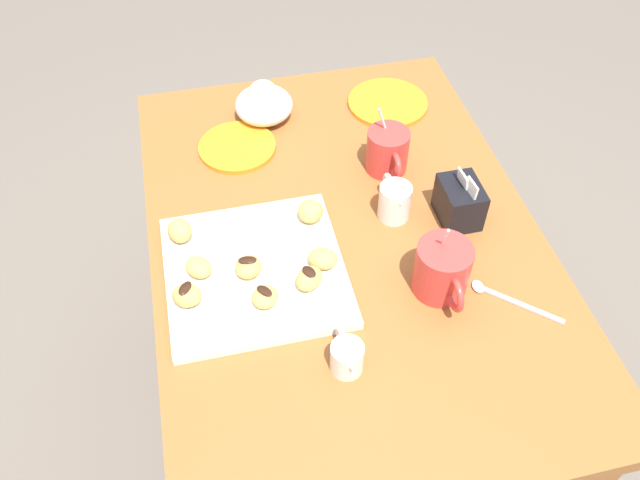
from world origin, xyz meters
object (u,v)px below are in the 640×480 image
(beignet_4, at_px, (311,211))
(beignet_5, at_px, (265,297))
(beignet_0, at_px, (198,267))
(beignet_6, at_px, (187,295))
(beignet_7, at_px, (180,231))
(beignet_1, at_px, (323,259))
(sugar_caddy, at_px, (459,202))
(cream_pitcher_white, at_px, (394,200))
(coffee_mug_red_right, at_px, (443,268))
(pastry_plate_square, at_px, (255,271))
(beignet_2, at_px, (248,267))
(coffee_mug_red_left, at_px, (388,150))
(dining_table, at_px, (343,282))
(saucer_orange_right, at_px, (388,103))
(saucer_orange_left, at_px, (237,147))
(ice_cream_bowl, at_px, (264,103))
(chocolate_sauce_pitcher, at_px, (347,356))
(beignet_3, at_px, (309,279))

(beignet_4, distance_m, beignet_5, 0.21)
(beignet_0, distance_m, beignet_6, 0.06)
(beignet_7, bearing_deg, beignet_1, 63.47)
(sugar_caddy, bearing_deg, cream_pitcher_white, -106.25)
(coffee_mug_red_right, bearing_deg, beignet_5, -94.55)
(pastry_plate_square, bearing_deg, beignet_0, -97.32)
(sugar_caddy, distance_m, beignet_2, 0.41)
(coffee_mug_red_left, relative_size, beignet_0, 2.69)
(beignet_2, height_order, beignet_5, beignet_2)
(dining_table, relative_size, coffee_mug_red_left, 7.47)
(beignet_2, bearing_deg, beignet_0, -103.85)
(saucer_orange_right, xyz_separation_m, beignet_6, (0.46, -0.49, 0.03))
(saucer_orange_right, distance_m, beignet_5, 0.61)
(dining_table, xyz_separation_m, saucer_orange_left, (-0.28, -0.16, 0.15))
(dining_table, relative_size, sugar_caddy, 9.69)
(sugar_caddy, bearing_deg, coffee_mug_red_right, -30.68)
(sugar_caddy, xyz_separation_m, beignet_5, (0.13, -0.39, -0.01))
(beignet_1, height_order, beignet_4, beignet_4)
(beignet_1, height_order, beignet_2, beignet_2)
(pastry_plate_square, distance_m, cream_pitcher_white, 0.29)
(coffee_mug_red_left, relative_size, ice_cream_bowl, 1.10)
(coffee_mug_red_left, xyz_separation_m, beignet_1, (0.23, -0.19, -0.02))
(pastry_plate_square, height_order, beignet_4, beignet_4)
(cream_pitcher_white, distance_m, beignet_2, 0.30)
(pastry_plate_square, distance_m, saucer_orange_right, 0.55)
(coffee_mug_red_left, distance_m, beignet_4, 0.22)
(ice_cream_bowl, xyz_separation_m, beignet_6, (0.48, -0.21, -0.01))
(coffee_mug_red_right, height_order, beignet_1, coffee_mug_red_right)
(sugar_caddy, bearing_deg, beignet_7, -95.47)
(ice_cream_bowl, height_order, beignet_7, ice_cream_bowl)
(ice_cream_bowl, bearing_deg, beignet_0, -23.87)
(saucer_orange_left, relative_size, beignet_0, 3.15)
(beignet_5, bearing_deg, coffee_mug_red_right, 85.45)
(dining_table, bearing_deg, beignet_4, -122.36)
(beignet_1, bearing_deg, chocolate_sauce_pitcher, -2.31)
(ice_cream_bowl, bearing_deg, beignet_4, 5.04)
(sugar_caddy, bearing_deg, beignet_0, -85.47)
(coffee_mug_red_left, bearing_deg, beignet_1, -38.95)
(dining_table, distance_m, beignet_5, 0.28)
(beignet_7, bearing_deg, dining_table, 82.05)
(dining_table, height_order, sugar_caddy, sugar_caddy)
(beignet_4, bearing_deg, beignet_1, -1.59)
(ice_cream_bowl, xyz_separation_m, chocolate_sauce_pitcher, (0.64, 0.02, -0.01))
(coffee_mug_red_right, distance_m, sugar_caddy, 0.18)
(coffee_mug_red_left, xyz_separation_m, saucer_orange_right, (-0.20, 0.06, -0.04))
(coffee_mug_red_left, height_order, cream_pitcher_white, coffee_mug_red_left)
(saucer_orange_right, bearing_deg, beignet_2, -41.82)
(sugar_caddy, xyz_separation_m, ice_cream_bowl, (-0.38, -0.30, -0.00))
(beignet_2, relative_size, beignet_3, 0.92)
(beignet_1, distance_m, beignet_7, 0.26)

